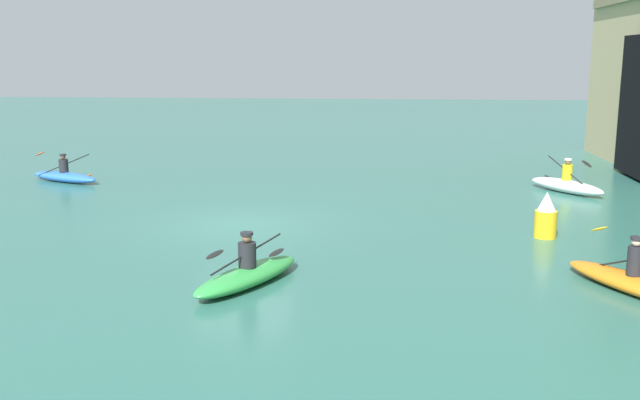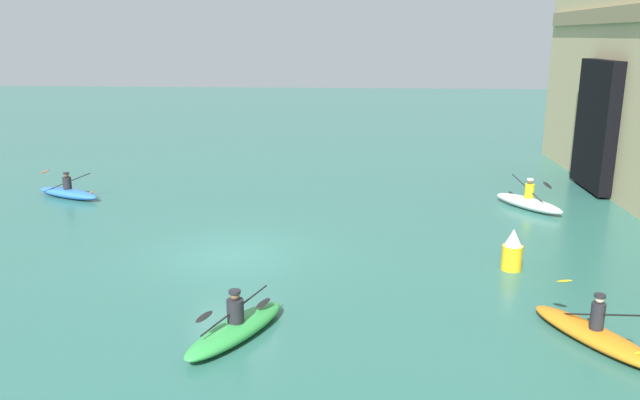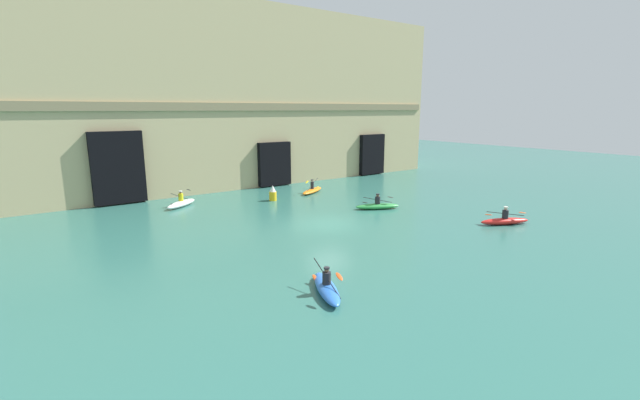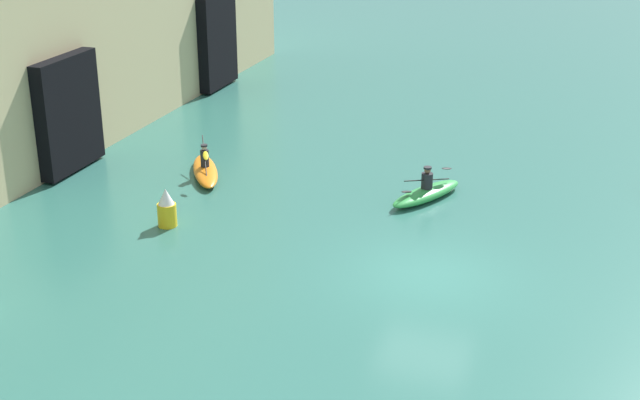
% 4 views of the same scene
% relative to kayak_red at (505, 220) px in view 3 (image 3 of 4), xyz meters
% --- Properties ---
extents(ground_plane, '(120.00, 120.00, 0.00)m').
position_rel_kayak_red_xyz_m(ground_plane, '(-8.53, 6.28, -0.25)').
color(ground_plane, '#2D665B').
extents(cliff_bluff, '(40.20, 8.03, 15.56)m').
position_rel_kayak_red_xyz_m(cliff_bluff, '(-5.66, 23.38, 7.50)').
color(cliff_bluff, tan).
rests_on(cliff_bluff, ground).
extents(kayak_red, '(3.09, 1.90, 1.09)m').
position_rel_kayak_red_xyz_m(kayak_red, '(0.00, 0.00, 0.00)').
color(kayak_red, red).
rests_on(kayak_red, ground).
extents(kayak_white, '(2.84, 2.31, 1.19)m').
position_rel_kayak_red_xyz_m(kayak_white, '(-14.21, 16.12, 0.01)').
color(kayak_white, white).
rests_on(kayak_white, ground).
extents(kayak_green, '(3.11, 2.10, 1.08)m').
position_rel_kayak_red_xyz_m(kayak_green, '(-3.40, 7.46, -0.02)').
color(kayak_green, green).
rests_on(kayak_green, ground).
extents(kayak_orange, '(3.18, 2.30, 1.14)m').
position_rel_kayak_red_xyz_m(kayak_orange, '(-3.71, 14.94, -0.04)').
color(kayak_orange, orange).
rests_on(kayak_orange, ground).
extents(kayak_blue, '(1.92, 3.14, 1.10)m').
position_rel_kayak_red_xyz_m(kayak_blue, '(-14.53, -1.57, -0.03)').
color(kayak_blue, blue).
rests_on(kayak_blue, ground).
extents(marker_buoy, '(0.56, 0.56, 1.16)m').
position_rel_kayak_red_xyz_m(marker_buoy, '(-7.90, 14.14, 0.29)').
color(marker_buoy, yellow).
rests_on(marker_buoy, ground).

